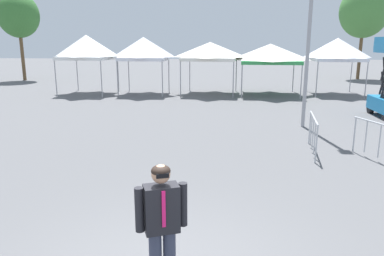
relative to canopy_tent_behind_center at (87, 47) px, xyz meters
The scene contains 11 objects.
canopy_tent_behind_center is the anchor object (origin of this frame).
canopy_tent_far_right 3.60m from the canopy_tent_behind_center, ahead, with size 2.90×2.90×3.54m.
canopy_tent_left_of_center 7.73m from the canopy_tent_behind_center, ahead, with size 3.54×3.54×3.23m.
canopy_tent_behind_left 11.43m from the canopy_tent_behind_center, ahead, with size 3.67×3.67×3.13m.
canopy_tent_behind_right 15.56m from the canopy_tent_behind_center, ahead, with size 2.96×2.96×3.47m.
person_foreground 20.40m from the canopy_tent_behind_center, 66.40° to the right, with size 0.61×0.38×1.78m.
light_pole_near_lift 14.57m from the canopy_tent_behind_center, 35.26° to the right, with size 0.36×0.36×8.18m.
tree_behind_tents_right 23.74m from the canopy_tent_behind_center, 29.97° to the left, with size 4.13×4.13×8.12m.
tree_behind_tents_left 11.99m from the canopy_tent_behind_center, 138.62° to the left, with size 3.37×3.37×7.30m.
crowd_barrier_near_person 18.25m from the canopy_tent_behind_center, 44.06° to the right, with size 0.80×1.98×1.08m.
crowd_barrier_by_lift 16.63m from the canopy_tent_behind_center, 46.19° to the right, with size 0.30×2.09×1.08m.
Camera 1 is at (0.85, -4.38, 3.19)m, focal length 34.33 mm.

